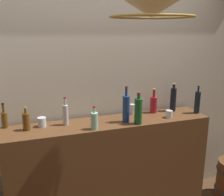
{
  "coord_description": "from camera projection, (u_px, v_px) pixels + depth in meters",
  "views": [
    {
      "loc": [
        -0.75,
        -1.45,
        1.93
      ],
      "look_at": [
        0.0,
        0.77,
        1.3
      ],
      "focal_mm": 41.99,
      "sensor_mm": 36.0,
      "label": 1
    }
  ],
  "objects": [
    {
      "name": "liquor_bottle_vodka",
      "position": [
        26.0,
        121.0,
        2.31
      ],
      "size": [
        0.06,
        0.06,
        0.21
      ],
      "color": "brown",
      "rests_on": "bar_shelf_unit"
    },
    {
      "name": "liquor_bottle_port",
      "position": [
        173.0,
        99.0,
        2.84
      ],
      "size": [
        0.06,
        0.06,
        0.31
      ],
      "color": "black",
      "rests_on": "bar_shelf_unit"
    },
    {
      "name": "liquor_bottle_bourbon",
      "position": [
        126.0,
        108.0,
        2.5
      ],
      "size": [
        0.07,
        0.07,
        0.35
      ],
      "color": "navy",
      "rests_on": "bar_shelf_unit"
    },
    {
      "name": "liquor_bottle_amaro",
      "position": [
        154.0,
        104.0,
        2.79
      ],
      "size": [
        0.07,
        0.07,
        0.26
      ],
      "color": "maroon",
      "rests_on": "bar_shelf_unit"
    },
    {
      "name": "liquor_bottle_brandy",
      "position": [
        94.0,
        121.0,
        2.33
      ],
      "size": [
        0.07,
        0.07,
        0.21
      ],
      "color": "#A2D4BE",
      "rests_on": "bar_shelf_unit"
    },
    {
      "name": "pendant_lamp",
      "position": [
        152.0,
        5.0,
        1.74
      ],
      "size": [
        0.58,
        0.58,
        0.48
      ],
      "color": "beige"
    },
    {
      "name": "glass_tumbler_shot",
      "position": [
        132.0,
        109.0,
        2.75
      ],
      "size": [
        0.06,
        0.06,
        0.11
      ],
      "color": "silver",
      "rests_on": "bar_shelf_unit"
    },
    {
      "name": "panelled_rear_partition",
      "position": [
        102.0,
        74.0,
        2.68
      ],
      "size": [
        3.39,
        0.15,
        2.8
      ],
      "color": "beige",
      "rests_on": "ground"
    },
    {
      "name": "liquor_bottle_whiskey",
      "position": [
        138.0,
        111.0,
        2.45
      ],
      "size": [
        0.07,
        0.07,
        0.31
      ],
      "color": "#195323",
      "rests_on": "bar_shelf_unit"
    },
    {
      "name": "liquor_bottle_vermouth",
      "position": [
        66.0,
        114.0,
        2.43
      ],
      "size": [
        0.05,
        0.05,
        0.27
      ],
      "color": "silver",
      "rests_on": "bar_shelf_unit"
    },
    {
      "name": "glass_tumbler_highball",
      "position": [
        42.0,
        122.0,
        2.4
      ],
      "size": [
        0.08,
        0.08,
        0.09
      ],
      "color": "silver",
      "rests_on": "bar_shelf_unit"
    },
    {
      "name": "liquor_bottle_rum",
      "position": [
        4.0,
        119.0,
        2.37
      ],
      "size": [
        0.05,
        0.05,
        0.23
      ],
      "color": "brown",
      "rests_on": "bar_shelf_unit"
    },
    {
      "name": "liquor_bottle_tequila",
      "position": [
        197.0,
        102.0,
        2.77
      ],
      "size": [
        0.06,
        0.06,
        0.3
      ],
      "color": "black",
      "rests_on": "bar_shelf_unit"
    },
    {
      "name": "bar_shelf_unit",
      "position": [
        110.0,
        170.0,
        2.67
      ],
      "size": [
        2.0,
        0.4,
        1.05
      ],
      "primitive_type": "cube",
      "color": "brown",
      "rests_on": "ground"
    },
    {
      "name": "glass_tumbler_rocks",
      "position": [
        169.0,
        114.0,
        2.64
      ],
      "size": [
        0.07,
        0.07,
        0.08
      ],
      "color": "silver",
      "rests_on": "bar_shelf_unit"
    }
  ]
}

